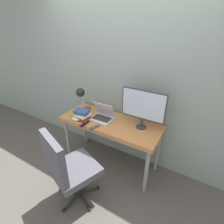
# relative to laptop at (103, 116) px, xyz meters

# --- Properties ---
(ground_plane) EXTENTS (12.00, 12.00, 0.00)m
(ground_plane) POSITION_rel_laptop_xyz_m (0.14, -0.30, -0.82)
(ground_plane) COLOR #514C47
(wall_back) EXTENTS (8.00, 0.05, 2.60)m
(wall_back) POSITION_rel_laptop_xyz_m (0.14, 0.34, 0.48)
(wall_back) COLOR gray
(wall_back) RESTS_ON ground_plane
(desk) EXTENTS (1.46, 0.57, 0.77)m
(desk) POSITION_rel_laptop_xyz_m (0.14, -0.01, -0.13)
(desk) COLOR #B77542
(desk) RESTS_ON ground_plane
(laptop) EXTENTS (0.32, 0.26, 0.25)m
(laptop) POSITION_rel_laptop_xyz_m (0.00, 0.00, 0.00)
(laptop) COLOR silver
(laptop) RESTS_ON desk
(monitor) EXTENTS (0.58, 0.14, 0.53)m
(monitor) POSITION_rel_laptop_xyz_m (0.57, 0.08, 0.26)
(monitor) COLOR #333338
(monitor) RESTS_ON desk
(desk_lamp) EXTENTS (0.13, 0.27, 0.40)m
(desk_lamp) POSITION_rel_laptop_xyz_m (-0.39, 0.02, 0.25)
(desk_lamp) COLOR #4C4C51
(desk_lamp) RESTS_ON desk
(office_chair) EXTENTS (0.64, 0.64, 1.03)m
(office_chair) POSITION_rel_laptop_xyz_m (0.06, -0.83, -0.25)
(office_chair) COLOR black
(office_chair) RESTS_ON ground_plane
(book_stack) EXTENTS (0.23, 0.20, 0.14)m
(book_stack) POSITION_rel_laptop_xyz_m (-0.24, -0.16, 0.02)
(book_stack) COLOR #B2382D
(book_stack) RESTS_ON desk
(tv_remote) EXTENTS (0.04, 0.16, 0.02)m
(tv_remote) POSITION_rel_laptop_xyz_m (-0.13, -0.26, -0.04)
(tv_remote) COLOR black
(tv_remote) RESTS_ON desk
(media_remote) EXTENTS (0.09, 0.16, 0.02)m
(media_remote) POSITION_rel_laptop_xyz_m (0.04, -0.26, -0.04)
(media_remote) COLOR #4C4C51
(media_remote) RESTS_ON desk
(game_controller) EXTENTS (0.14, 0.10, 0.04)m
(game_controller) POSITION_rel_laptop_xyz_m (-0.31, -0.22, -0.03)
(game_controller) COLOR white
(game_controller) RESTS_ON desk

